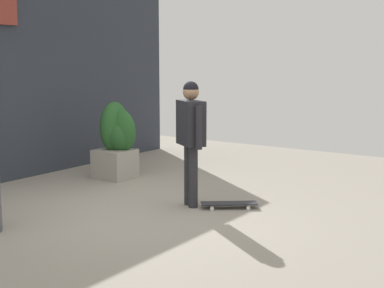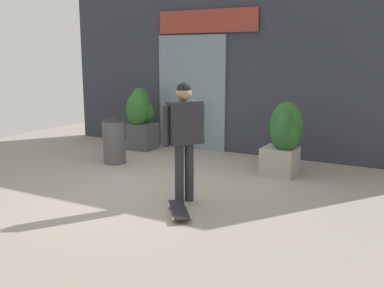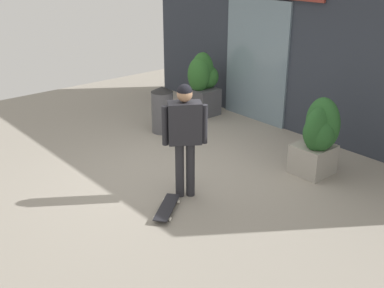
{
  "view_description": "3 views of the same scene",
  "coord_description": "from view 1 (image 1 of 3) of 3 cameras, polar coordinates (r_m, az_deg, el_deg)",
  "views": [
    {
      "loc": [
        -5.62,
        -4.7,
        2.05
      ],
      "look_at": [
        0.73,
        -0.35,
        0.85
      ],
      "focal_mm": 52.54,
      "sensor_mm": 36.0,
      "label": 1
    },
    {
      "loc": [
        3.69,
        -5.76,
        2.1
      ],
      "look_at": [
        0.73,
        -0.35,
        0.85
      ],
      "focal_mm": 41.43,
      "sensor_mm": 36.0,
      "label": 2
    },
    {
      "loc": [
        5.53,
        -4.43,
        3.47
      ],
      "look_at": [
        0.73,
        -0.35,
        0.85
      ],
      "focal_mm": 44.54,
      "sensor_mm": 36.0,
      "label": 3
    }
  ],
  "objects": [
    {
      "name": "skateboard",
      "position": [
        7.75,
        3.8,
        -6.06
      ],
      "size": [
        0.63,
        0.73,
        0.08
      ],
      "rotation": [
        0.0,
        0.0,
        -0.91
      ],
      "color": "black",
      "rests_on": "ground_plane"
    },
    {
      "name": "planter_box_left",
      "position": [
        9.63,
        -7.58,
        0.53
      ],
      "size": [
        0.66,
        0.66,
        1.3
      ],
      "color": "gray",
      "rests_on": "ground_plane"
    },
    {
      "name": "skateboarder",
      "position": [
        7.65,
        -0.12,
        1.45
      ],
      "size": [
        0.48,
        0.56,
        1.73
      ],
      "rotation": [
        0.0,
        0.0,
        -0.59
      ],
      "color": "#28282D",
      "rests_on": "ground_plane"
    },
    {
      "name": "ground_plane",
      "position": [
        7.61,
        -5.32,
        -6.84
      ],
      "size": [
        12.0,
        12.0,
        0.0
      ],
      "primitive_type": "plane",
      "color": "gray"
    }
  ]
}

